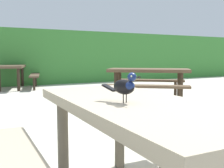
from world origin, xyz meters
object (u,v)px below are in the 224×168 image
(picnic_table_foreground, at_px, (134,129))
(picnic_table_mid_left, at_px, (12,71))
(bird_grackle, at_px, (125,86))
(picnic_table_mid_right, at_px, (148,77))

(picnic_table_foreground, xyz_separation_m, picnic_table_mid_left, (0.37, 7.68, 0.00))
(picnic_table_foreground, bearing_deg, picnic_table_mid_left, 87.23)
(bird_grackle, bearing_deg, picnic_table_mid_left, 86.52)
(picnic_table_mid_left, bearing_deg, picnic_table_foreground, -92.77)
(picnic_table_mid_right, bearing_deg, bird_grackle, -127.50)
(picnic_table_mid_left, xyz_separation_m, picnic_table_mid_right, (2.36, -4.04, 0.00))
(bird_grackle, xyz_separation_m, picnic_table_mid_left, (0.47, 7.73, -0.29))
(bird_grackle, height_order, picnic_table_mid_right, bird_grackle)
(picnic_table_mid_left, height_order, picnic_table_mid_right, same)
(bird_grackle, xyz_separation_m, picnic_table_mid_right, (2.83, 3.69, -0.29))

